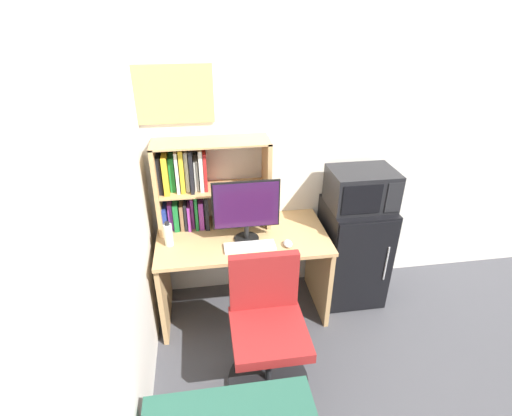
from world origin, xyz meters
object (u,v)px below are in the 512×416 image
object	(u,v)px
monitor	(246,208)
desk_chair	(267,334)
microwave	(361,188)
water_bottle	(168,235)
keyboard	(250,247)
hutch_bookshelf	(195,185)
computer_mouse	(288,244)
wall_corkboard	(164,95)
mini_fridge	(352,252)

from	to	relation	value
monitor	desk_chair	distance (m)	0.87
microwave	water_bottle	bearing A→B (deg)	-175.36
monitor	keyboard	xyz separation A→B (m)	(0.01, -0.11, -0.26)
monitor	water_bottle	distance (m)	0.60
hutch_bookshelf	water_bottle	size ratio (longest dim) A/B	4.43
computer_mouse	keyboard	bearing A→B (deg)	177.17
monitor	water_bottle	world-z (taller)	monitor
water_bottle	microwave	size ratio (longest dim) A/B	0.39
monitor	keyboard	bearing A→B (deg)	-85.70
computer_mouse	water_bottle	size ratio (longest dim) A/B	0.49
keyboard	wall_corkboard	world-z (taller)	wall_corkboard
keyboard	computer_mouse	xyz separation A→B (m)	(0.28, -0.01, 0.01)
mini_fridge	desk_chair	xyz separation A→B (m)	(-0.87, -0.75, -0.05)
keyboard	mini_fridge	xyz separation A→B (m)	(0.91, 0.24, -0.31)
keyboard	mini_fridge	world-z (taller)	mini_fridge
mini_fridge	wall_corkboard	world-z (taller)	wall_corkboard
water_bottle	monitor	bearing A→B (deg)	-1.28
monitor	water_bottle	size ratio (longest dim) A/B	2.53
hutch_bookshelf	water_bottle	world-z (taller)	hutch_bookshelf
hutch_bookshelf	wall_corkboard	distance (m)	0.68
monitor	keyboard	size ratio (longest dim) A/B	1.32
keyboard	wall_corkboard	bearing A→B (deg)	136.59
monitor	mini_fridge	world-z (taller)	monitor
hutch_bookshelf	monitor	world-z (taller)	hutch_bookshelf
keyboard	microwave	xyz separation A→B (m)	(0.91, 0.25, 0.29)
keyboard	desk_chair	bearing A→B (deg)	-84.91
computer_mouse	mini_fridge	xyz separation A→B (m)	(0.63, 0.26, -0.31)
hutch_bookshelf	wall_corkboard	bearing A→B (deg)	145.32
monitor	keyboard	distance (m)	0.28
keyboard	mini_fridge	distance (m)	0.99
mini_fridge	monitor	bearing A→B (deg)	-171.91
microwave	wall_corkboard	world-z (taller)	wall_corkboard
hutch_bookshelf	keyboard	distance (m)	0.63
desk_chair	wall_corkboard	distance (m)	1.78
water_bottle	wall_corkboard	distance (m)	0.99
computer_mouse	microwave	bearing A→B (deg)	22.48
microwave	wall_corkboard	distance (m)	1.62
mini_fridge	microwave	bearing A→B (deg)	89.84
hutch_bookshelf	computer_mouse	world-z (taller)	hutch_bookshelf
mini_fridge	wall_corkboard	distance (m)	1.96
computer_mouse	mini_fridge	bearing A→B (deg)	22.25
computer_mouse	desk_chair	distance (m)	0.66
mini_fridge	microwave	distance (m)	0.59
desk_chair	microwave	bearing A→B (deg)	41.07
hutch_bookshelf	desk_chair	xyz separation A→B (m)	(0.41, -0.89, -0.69)
water_bottle	computer_mouse	bearing A→B (deg)	-9.29
mini_fridge	keyboard	bearing A→B (deg)	-164.98
desk_chair	wall_corkboard	xyz separation A→B (m)	(-0.57, 1.01, 1.35)
keyboard	desk_chair	distance (m)	0.62
keyboard	desk_chair	xyz separation A→B (m)	(0.05, -0.51, -0.35)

